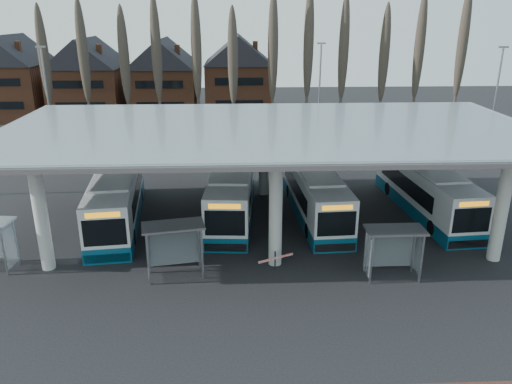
{
  "coord_description": "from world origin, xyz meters",
  "views": [
    {
      "loc": [
        -2.03,
        -21.43,
        12.74
      ],
      "look_at": [
        -0.83,
        7.0,
        2.49
      ],
      "focal_mm": 35.0,
      "sensor_mm": 36.0,
      "label": 1
    }
  ],
  "objects_px": {
    "bus_1": "(233,191)",
    "bus_3": "(425,190)",
    "shelter_1": "(174,238)",
    "shelter_2": "(393,241)",
    "bus_0": "(117,198)",
    "bus_2": "(314,193)"
  },
  "relations": [
    {
      "from": "bus_1",
      "to": "bus_3",
      "type": "xyz_separation_m",
      "value": [
        12.92,
        -0.22,
        -0.02
      ]
    },
    {
      "from": "shelter_1",
      "to": "shelter_2",
      "type": "bearing_deg",
      "value": -14.21
    },
    {
      "from": "bus_3",
      "to": "shelter_1",
      "type": "bearing_deg",
      "value": -157.45
    },
    {
      "from": "bus_0",
      "to": "shelter_1",
      "type": "height_order",
      "value": "bus_0"
    },
    {
      "from": "bus_0",
      "to": "bus_1",
      "type": "bearing_deg",
      "value": 1.27
    },
    {
      "from": "bus_1",
      "to": "shelter_1",
      "type": "relative_size",
      "value": 3.66
    },
    {
      "from": "shelter_1",
      "to": "bus_0",
      "type": "bearing_deg",
      "value": 110.59
    },
    {
      "from": "bus_1",
      "to": "bus_3",
      "type": "distance_m",
      "value": 12.92
    },
    {
      "from": "bus_1",
      "to": "shelter_2",
      "type": "height_order",
      "value": "bus_1"
    },
    {
      "from": "bus_0",
      "to": "bus_2",
      "type": "xyz_separation_m",
      "value": [
        12.81,
        0.59,
        -0.06
      ]
    },
    {
      "from": "bus_0",
      "to": "shelter_2",
      "type": "xyz_separation_m",
      "value": [
        15.47,
        -7.95,
        0.39
      ]
    },
    {
      "from": "bus_2",
      "to": "shelter_1",
      "type": "distance_m",
      "value": 11.51
    },
    {
      "from": "bus_0",
      "to": "bus_3",
      "type": "xyz_separation_m",
      "value": [
        20.32,
        0.79,
        -0.03
      ]
    },
    {
      "from": "shelter_1",
      "to": "shelter_2",
      "type": "relative_size",
      "value": 1.13
    },
    {
      "from": "bus_0",
      "to": "bus_3",
      "type": "distance_m",
      "value": 20.33
    },
    {
      "from": "bus_0",
      "to": "bus_1",
      "type": "relative_size",
      "value": 1.01
    },
    {
      "from": "bus_0",
      "to": "bus_1",
      "type": "height_order",
      "value": "bus_0"
    },
    {
      "from": "shelter_1",
      "to": "bus_3",
      "type": "bearing_deg",
      "value": 16.19
    },
    {
      "from": "bus_0",
      "to": "bus_2",
      "type": "height_order",
      "value": "bus_0"
    },
    {
      "from": "shelter_1",
      "to": "shelter_2",
      "type": "xyz_separation_m",
      "value": [
        11.02,
        -0.66,
        -0.11
      ]
    },
    {
      "from": "bus_1",
      "to": "bus_3",
      "type": "bearing_deg",
      "value": 2.93
    },
    {
      "from": "bus_2",
      "to": "shelter_2",
      "type": "xyz_separation_m",
      "value": [
        2.66,
        -8.54,
        0.45
      ]
    }
  ]
}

